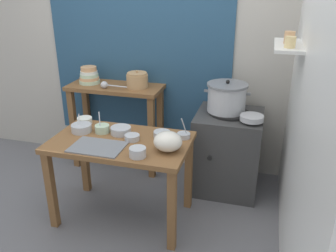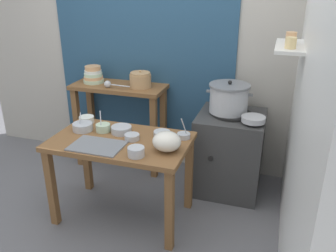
{
  "view_description": "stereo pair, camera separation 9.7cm",
  "coord_description": "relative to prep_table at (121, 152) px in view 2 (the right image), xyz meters",
  "views": [
    {
      "loc": [
        1.11,
        -2.36,
        1.91
      ],
      "look_at": [
        0.41,
        0.14,
        0.82
      ],
      "focal_mm": 37.93,
      "sensor_mm": 36.0,
      "label": 1
    },
    {
      "loc": [
        1.2,
        -2.33,
        1.91
      ],
      "look_at": [
        0.41,
        0.14,
        0.82
      ],
      "focal_mm": 37.93,
      "sensor_mm": 36.0,
      "label": 2
    }
  ],
  "objects": [
    {
      "name": "prep_table",
      "position": [
        0.0,
        0.0,
        0.0
      ],
      "size": [
        1.1,
        0.66,
        0.72
      ],
      "color": "brown",
      "rests_on": "ground"
    },
    {
      "name": "ladle",
      "position": [
        -0.45,
        0.72,
        0.33
      ],
      "size": [
        0.28,
        0.07,
        0.07
      ],
      "color": "#B7BABF",
      "rests_on": "back_shelf_table"
    },
    {
      "name": "prep_bowl_5",
      "position": [
        0.47,
        0.18,
        0.14
      ],
      "size": [
        0.11,
        0.11,
        0.18
      ],
      "color": "#B7BABF",
      "rests_on": "prep_table"
    },
    {
      "name": "wall_right",
      "position": [
        1.34,
        0.21,
        0.69
      ],
      "size": [
        0.3,
        3.2,
        2.6
      ],
      "color": "white",
      "rests_on": "ground"
    },
    {
      "name": "prep_bowl_6",
      "position": [
        0.3,
        0.15,
        0.14
      ],
      "size": [
        0.14,
        0.14,
        0.05
      ],
      "color": "#B7BABF",
      "rests_on": "prep_table"
    },
    {
      "name": "prep_bowl_1",
      "position": [
        0.09,
        0.03,
        0.14
      ],
      "size": [
        0.12,
        0.12,
        0.04
      ],
      "color": "#B7BABF",
      "rests_on": "prep_table"
    },
    {
      "name": "bowl_stack_enamel",
      "position": [
        -0.68,
        0.85,
        0.37
      ],
      "size": [
        0.21,
        0.21,
        0.17
      ],
      "color": "#B7D1AD",
      "rests_on": "back_shelf_table"
    },
    {
      "name": "clay_pot",
      "position": [
        -0.16,
        0.84,
        0.37
      ],
      "size": [
        0.21,
        0.21,
        0.17
      ],
      "color": "tan",
      "rests_on": "back_shelf_table"
    },
    {
      "name": "prep_bowl_4",
      "position": [
        -0.04,
        0.12,
        0.14
      ],
      "size": [
        0.17,
        0.17,
        0.06
      ],
      "color": "#B7BABF",
      "rests_on": "prep_table"
    },
    {
      "name": "steamer_pot",
      "position": [
        0.74,
        0.73,
        0.3
      ],
      "size": [
        0.41,
        0.37,
        0.29
      ],
      "color": "#B7BABF",
      "rests_on": "stove_block"
    },
    {
      "name": "wall_back",
      "position": [
        0.03,
        1.1,
        0.69
      ],
      "size": [
        4.4,
        0.12,
        2.6
      ],
      "color": "#B2ADA3",
      "rests_on": "ground"
    },
    {
      "name": "serving_tray",
      "position": [
        -0.11,
        -0.17,
        0.12
      ],
      "size": [
        0.4,
        0.28,
        0.01
      ],
      "primitive_type": "cube",
      "color": "slate",
      "rests_on": "prep_table"
    },
    {
      "name": "wide_pan",
      "position": [
        0.98,
        0.55,
        0.19
      ],
      "size": [
        0.2,
        0.2,
        0.05
      ],
      "primitive_type": "cylinder",
      "color": "#B7BABF",
      "rests_on": "stove_block"
    },
    {
      "name": "prep_bowl_3",
      "position": [
        -0.2,
        0.1,
        0.15
      ],
      "size": [
        0.12,
        0.12,
        0.17
      ],
      "color": "#B7D1AD",
      "rests_on": "prep_table"
    },
    {
      "name": "stove_block",
      "position": [
        0.78,
        0.71,
        -0.23
      ],
      "size": [
        0.6,
        0.61,
        0.78
      ],
      "color": "#383838",
      "rests_on": "ground"
    },
    {
      "name": "prep_bowl_7",
      "position": [
        -0.43,
        0.24,
        0.14
      ],
      "size": [
        0.13,
        0.13,
        0.06
      ],
      "color": "silver",
      "rests_on": "prep_table"
    },
    {
      "name": "ground_plane",
      "position": [
        -0.06,
        0.01,
        -0.61
      ],
      "size": [
        9.0,
        9.0,
        0.0
      ],
      "primitive_type": "plane",
      "color": "slate"
    },
    {
      "name": "prep_bowl_0",
      "position": [
        -0.38,
        0.07,
        0.15
      ],
      "size": [
        0.17,
        0.17,
        0.15
      ],
      "color": "#B7BABF",
      "rests_on": "prep_table"
    },
    {
      "name": "back_shelf_table",
      "position": [
        -0.4,
        0.84,
        0.07
      ],
      "size": [
        0.96,
        0.4,
        0.9
      ],
      "color": "brown",
      "rests_on": "ground"
    },
    {
      "name": "prep_bowl_2",
      "position": [
        0.23,
        -0.23,
        0.15
      ],
      "size": [
        0.12,
        0.12,
        0.07
      ],
      "color": "#B7BABF",
      "rests_on": "prep_table"
    },
    {
      "name": "plastic_bag",
      "position": [
        0.41,
        -0.07,
        0.18
      ],
      "size": [
        0.22,
        0.2,
        0.15
      ],
      "primitive_type": "ellipsoid",
      "color": "silver",
      "rests_on": "prep_table"
    }
  ]
}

